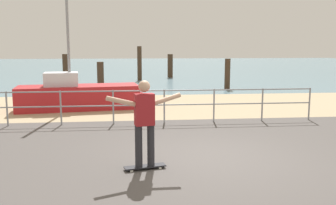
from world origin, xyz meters
TOP-DOWN VIEW (x-y plane):
  - ground_plane at (0.00, -1.00)m, footprint 24.00×10.00m
  - beach_strip at (0.00, 7.00)m, footprint 24.00×6.00m
  - sea_surface at (0.00, 35.00)m, footprint 72.00×50.00m
  - railing_fence at (-1.44, 3.60)m, footprint 10.88×0.05m
  - sailboat at (-3.47, 6.45)m, footprint 5.05×2.00m
  - skateboard at (-1.42, -0.63)m, footprint 0.82×0.37m
  - skateboarder at (-1.42, -0.63)m, footprint 1.43×0.41m
  - groyne_post_0 at (-5.74, 16.01)m, footprint 0.33×0.33m
  - groyne_post_1 at (-3.41, 13.87)m, footprint 0.38×0.38m
  - groyne_post_2 at (-1.09, 17.68)m, footprint 0.30×0.30m
  - groyne_post_3 at (1.24, 19.84)m, footprint 0.39×0.39m
  - groyne_post_4 at (3.57, 12.16)m, footprint 0.30×0.30m

SIDE VIEW (x-z plane):
  - ground_plane at x=0.00m, z-range -0.02..0.02m
  - beach_strip at x=0.00m, z-range -0.02..0.02m
  - sea_surface at x=0.00m, z-range -0.02..0.02m
  - skateboard at x=-1.42m, z-range 0.03..0.11m
  - sailboat at x=-3.47m, z-range -2.06..3.11m
  - railing_fence at x=-1.44m, z-range 0.17..1.22m
  - groyne_post_1 at x=-3.41m, z-range 0.00..1.45m
  - groyne_post_4 at x=3.57m, z-range 0.00..1.67m
  - groyne_post_3 at x=1.24m, z-range 0.00..1.74m
  - groyne_post_0 at x=-5.74m, z-range 0.00..1.85m
  - skateboarder at x=-1.42m, z-range 0.19..1.84m
  - groyne_post_2 at x=-1.09m, z-range 0.00..2.32m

